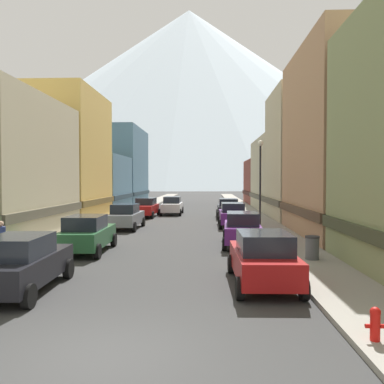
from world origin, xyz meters
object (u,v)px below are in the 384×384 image
car_right_1 (242,229)px  car_left_1 (87,234)px  car_left_0 (21,263)px  trash_bin_right (312,248)px  potted_plant_0 (22,239)px  pedestrian_0 (1,244)px  fire_hydrant_near (375,323)px  car_driving_0 (172,205)px  streetlamp_right (260,172)px  car_right_0 (263,258)px  car_right_3 (228,208)px  car_right_2 (232,215)px  car_left_3 (146,207)px  car_left_2 (126,216)px

car_right_1 → car_left_1: bearing=-163.6°
car_right_1 → car_left_0: bearing=-130.4°
trash_bin_right → potted_plant_0: trash_bin_right is taller
pedestrian_0 → fire_hydrant_near: bearing=-31.3°
car_driving_0 → streetlamp_right: bearing=-63.3°
car_right_0 → pedestrian_0: bearing=166.8°
car_right_3 → trash_bin_right: (2.55, -19.15, -0.26)m
car_left_1 → car_right_2: (7.60, 10.69, 0.00)m
car_right_0 → car_right_1: same height
car_left_1 → car_driving_0: bearing=84.0°
car_left_3 → car_right_2: size_ratio=1.02×
car_left_2 → car_right_0: (7.60, -14.62, 0.00)m
car_right_0 → pedestrian_0: pedestrian_0 is taller
pedestrian_0 → streetlamp_right: size_ratio=0.29×
potted_plant_0 → pedestrian_0: (0.75, -3.36, 0.34)m
car_left_2 → car_right_3: same height
car_right_3 → pedestrian_0: 22.78m
car_left_1 → potted_plant_0: car_left_1 is taller
car_driving_0 → potted_plant_0: 21.46m
car_left_1 → car_right_1: same height
car_left_1 → fire_hydrant_near: size_ratio=6.31×
car_right_2 → streetlamp_right: (1.55, -3.65, 3.09)m
car_left_1 → car_left_3: size_ratio=0.99×
car_left_2 → fire_hydrant_near: size_ratio=6.30×
car_left_2 → car_driving_0: same height
car_driving_0 → fire_hydrant_near: bearing=-77.3°
car_right_2 → car_driving_0: size_ratio=1.00×
car_right_1 → car_right_3: same height
car_left_1 → car_driving_0: 20.98m
car_left_0 → car_driving_0: (2.20, 27.56, 0.00)m
fire_hydrant_near → car_left_3: bearing=108.1°
car_right_2 → car_right_0: bearing=-90.0°
car_left_2 → car_driving_0: bearing=79.5°
car_left_2 → pedestrian_0: 12.51m
car_right_2 → fire_hydrant_near: (1.65, -21.08, -0.37)m
streetlamp_right → fire_hydrant_near: bearing=-89.7°
car_right_2 → streetlamp_right: 5.02m
car_right_3 → trash_bin_right: car_right_3 is taller
car_left_3 → trash_bin_right: bearing=-63.0°
car_right_0 → car_driving_0: same height
car_left_1 → car_left_3: same height
car_left_3 → car_right_0: size_ratio=1.01×
car_left_1 → car_left_2: size_ratio=1.00×
fire_hydrant_near → potted_plant_0: potted_plant_0 is taller
car_left_1 → car_right_3: 18.79m
car_right_3 → car_driving_0: bearing=145.7°
car_left_1 → car_left_2: bearing=90.0°
car_right_1 → car_driving_0: bearing=106.2°
trash_bin_right → streetlamp_right: size_ratio=0.17×
car_left_1 → fire_hydrant_near: 13.92m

